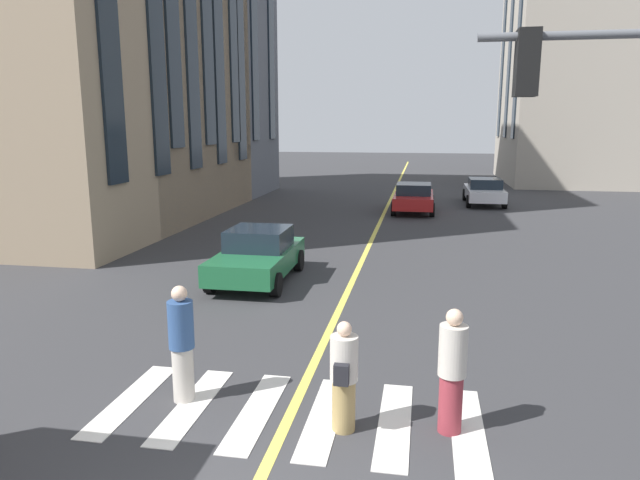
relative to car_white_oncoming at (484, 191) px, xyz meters
The scene contains 10 objects.
lane_centre_line 7.81m from the car_white_oncoming, 140.98° to the left, with size 80.00×0.16×0.01m.
crosswalk_marking 23.86m from the car_white_oncoming, 168.14° to the left, with size 2.40×5.45×0.01m.
car_white_oncoming is the anchor object (origin of this frame).
car_red_parked_b 4.82m from the car_white_oncoming, 132.39° to the left, with size 4.40×1.95×1.37m.
car_green_parked_a 18.01m from the car_white_oncoming, 155.74° to the left, with size 3.90×1.89×1.40m.
pedestrian_near 23.56m from the car_white_oncoming, behind, with size 0.38×0.38×1.75m.
pedestrian_companion 24.12m from the car_white_oncoming, 164.14° to the left, with size 0.38×0.38×1.80m.
pedestrian_far 23.98m from the car_white_oncoming, behind, with size 0.50×0.38×1.56m.
building_left_near 20.90m from the car_white_oncoming, 115.27° to the left, with size 15.55×10.54×16.59m.
building_right_near 18.77m from the car_white_oncoming, 30.72° to the right, with size 11.79×10.76×22.59m.
Camera 1 is at (-4.75, -1.78, 4.13)m, focal length 32.25 mm.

